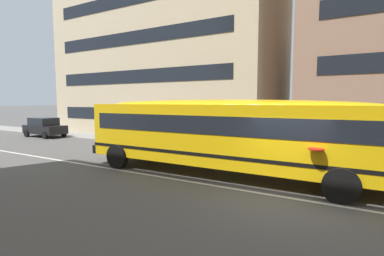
# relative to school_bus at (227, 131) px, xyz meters

# --- Properties ---
(ground_plane) EXTENTS (400.00, 400.00, 0.00)m
(ground_plane) POSITION_rel_school_bus_xyz_m (2.66, -1.62, -1.84)
(ground_plane) COLOR #54514F
(sidewalk_far) EXTENTS (120.00, 3.00, 0.01)m
(sidewalk_far) POSITION_rel_school_bus_xyz_m (2.66, 6.39, -1.84)
(sidewalk_far) COLOR gray
(sidewalk_far) RESTS_ON ground_plane
(lane_centreline) EXTENTS (110.00, 0.16, 0.01)m
(lane_centreline) POSITION_rel_school_bus_xyz_m (2.66, -1.62, -1.84)
(lane_centreline) COLOR silver
(lane_centreline) RESTS_ON ground_plane
(school_bus) EXTENTS (13.88, 3.28, 3.10)m
(school_bus) POSITION_rel_school_bus_xyz_m (0.00, 0.00, 0.00)
(school_bus) COLOR yellow
(school_bus) RESTS_ON ground_plane
(parked_car_black_beside_sign) EXTENTS (3.92, 1.92, 1.64)m
(parked_car_black_beside_sign) POSITION_rel_school_bus_xyz_m (-18.42, 3.90, -1.00)
(parked_car_black_beside_sign) COLOR black
(parked_car_black_beside_sign) RESTS_ON ground_plane
(apartment_block_far_left) EXTENTS (21.20, 11.01, 16.50)m
(apartment_block_far_left) POSITION_rel_school_bus_xyz_m (-11.79, 13.36, 6.41)
(apartment_block_far_left) COLOR #C6B28E
(apartment_block_far_left) RESTS_ON ground_plane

